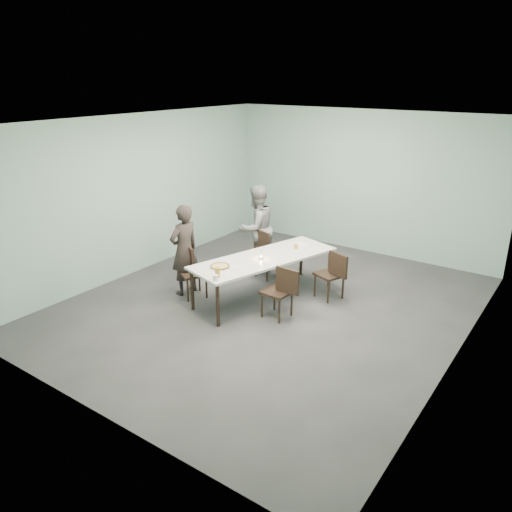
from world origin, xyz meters
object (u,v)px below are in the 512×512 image
Objects in this scene: chair_near_right at (281,289)px; side_plate at (240,267)px; beer_glass at (217,273)px; amber_tumbler at (296,246)px; tealight at (261,258)px; diner_far at (256,228)px; water_tumbler at (215,278)px; chair_near_left at (191,268)px; chair_far_left at (265,251)px; diner_near at (184,250)px; pizza at (220,266)px; table at (264,260)px; chair_far_right at (333,272)px.

side_plate is at bearing 13.69° from chair_near_right.
amber_tumbler is at bearing 80.61° from beer_glass.
chair_near_right is at bearing -29.79° from tealight.
diner_far is 18.71× the size of water_tumbler.
beer_glass is 2.68× the size of tealight.
tealight is at bearing -104.56° from amber_tumbler.
chair_near_left is 10.88× the size of amber_tumbler.
diner_far reaches higher than chair_far_left.
beer_glass is (1.17, -0.52, 0.02)m from diner_near.
pizza is 2.27× the size of beer_glass.
tealight is (-0.64, 0.37, 0.27)m from chair_near_right.
chair_far_left is at bearing 162.04° from diner_near.
amber_tumbler is (0.27, 1.29, 0.04)m from side_plate.
chair_near_right reaches higher than tealight.
chair_near_left is 9.67× the size of water_tumbler.
amber_tumbler reaches higher than pizza.
side_plate is 2.25× the size of amber_tumbler.
diner_near is 1.38m from water_tumbler.
amber_tumbler is at bearing 139.17° from diner_near.
pizza is 1.58m from amber_tumbler.
chair_far_left is 1.69m from pizza.
side_plate is 3.21× the size of tealight.
side_plate is 0.53m from beer_glass.
chair_far_left is at bearing -44.96° from chair_near_right.
chair_near_left is 1.19m from beer_glass.
chair_near_left is 4.83× the size of side_plate.
table is at bearing 88.76° from water_tumbler.
water_tumbler is (0.52, -2.11, 0.29)m from chair_far_left.
chair_far_left is 5.80× the size of beer_glass.
table is at bearing 68.92° from pizza.
beer_glass reaches higher than chair_near_right.
pizza is at bearing 123.69° from beer_glass.
tealight is (0.91, -1.17, -0.07)m from diner_far.
diner_near reaches higher than chair_far_left.
pizza is (-0.31, -0.81, 0.08)m from table.
chair_near_left is 0.52× the size of diner_far.
amber_tumbler is at bearing -66.47° from chair_near_right.
amber_tumbler is at bearing 15.89° from chair_far_right.
amber_tumbler is (1.32, 1.30, 0.29)m from chair_near_left.
beer_glass is (-0.03, -0.53, 0.07)m from side_plate.
pizza is at bearing 67.93° from chair_far_right.
chair_near_left is at bearing -135.29° from amber_tumbler.
amber_tumbler is (0.24, 1.95, -0.01)m from water_tumbler.
table is at bearing -33.55° from chair_near_right.
diner_near is 1.28m from beer_glass.
diner_near is at bearing 156.04° from beer_glass.
chair_far_right is 5.80× the size of beer_glass.
chair_far_left is at bearing 11.81° from chair_far_right.
diner_near is at bearing 7.25° from chair_near_right.
tealight reaches higher than table.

